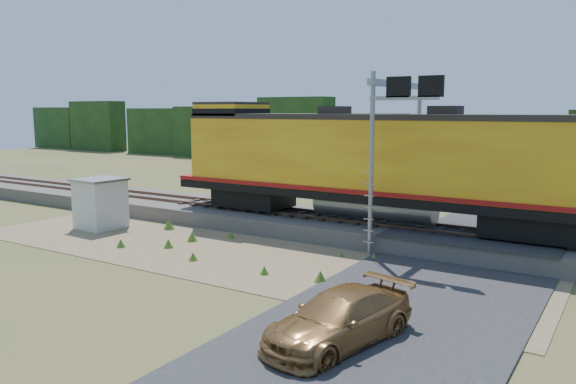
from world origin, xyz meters
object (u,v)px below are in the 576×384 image
Objects in this scene: signal_gantry at (401,119)px; car at (339,319)px; shed at (100,203)px; locomotive at (369,161)px.

signal_gantry is 1.61× the size of car.
locomotive is at bearing 25.53° from shed.
signal_gantry is (14.27, 4.50, 4.33)m from shed.
locomotive is 2.74m from signal_gantry.
signal_gantry is (1.77, -0.68, 1.98)m from locomotive.
signal_gantry is at bearing 116.30° from car.
locomotive is at bearing 123.55° from car.
car is (16.91, -6.33, -0.63)m from shed.
shed is 15.58m from signal_gantry.
shed is at bearing -162.48° from signal_gantry.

